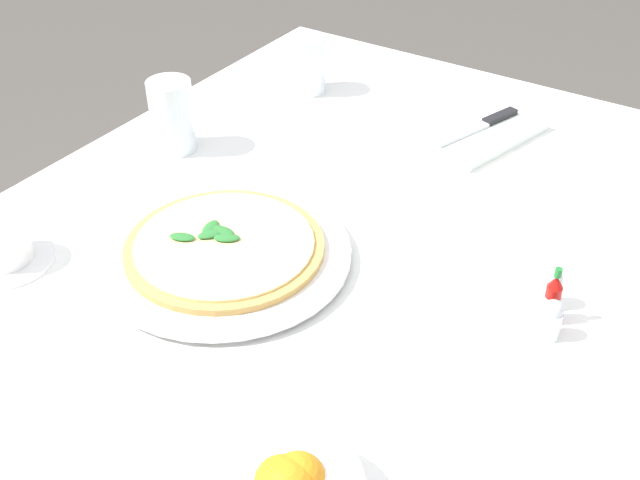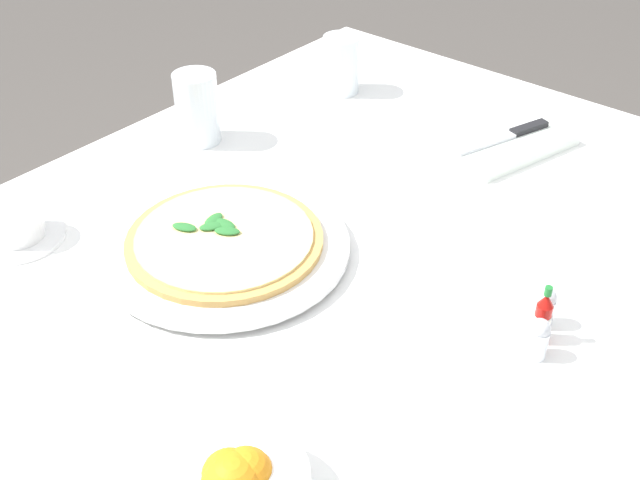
{
  "view_description": "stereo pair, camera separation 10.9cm",
  "coord_description": "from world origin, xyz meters",
  "px_view_note": "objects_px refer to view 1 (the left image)",
  "views": [
    {
      "loc": [
        0.82,
        0.38,
        1.42
      ],
      "look_at": [
        0.09,
        -0.1,
        0.77
      ],
      "focal_mm": 43.93,
      "sensor_mm": 36.0,
      "label": 1
    },
    {
      "loc": [
        0.76,
        0.47,
        1.42
      ],
      "look_at": [
        0.09,
        -0.1,
        0.77
      ],
      "focal_mm": 43.93,
      "sensor_mm": 36.0,
      "label": 2
    }
  ],
  "objects_px": {
    "pizza": "(224,246)",
    "napkin_folded": "(480,132)",
    "coffee_cup_center_back": "(2,246)",
    "water_glass_near_right": "(173,120)",
    "pepper_shaker": "(551,290)",
    "salt_shaker": "(551,321)",
    "dinner_knife": "(480,125)",
    "hot_sauce_bottle": "(552,300)",
    "water_glass_back_corner": "(307,68)",
    "pizza_plate": "(225,254)"
  },
  "relations": [
    {
      "from": "pizza",
      "to": "napkin_folded",
      "type": "relative_size",
      "value": 1.11
    },
    {
      "from": "coffee_cup_center_back",
      "to": "water_glass_near_right",
      "type": "height_order",
      "value": "water_glass_near_right"
    },
    {
      "from": "pepper_shaker",
      "to": "salt_shaker",
      "type": "bearing_deg",
      "value": 19.65
    },
    {
      "from": "salt_shaker",
      "to": "dinner_knife",
      "type": "bearing_deg",
      "value": -146.74
    },
    {
      "from": "coffee_cup_center_back",
      "to": "dinner_knife",
      "type": "bearing_deg",
      "value": 149.35
    },
    {
      "from": "hot_sauce_bottle",
      "to": "pepper_shaker",
      "type": "xyz_separation_m",
      "value": [
        -0.03,
        -0.01,
        -0.01
      ]
    },
    {
      "from": "napkin_folded",
      "to": "salt_shaker",
      "type": "height_order",
      "value": "salt_shaker"
    },
    {
      "from": "coffee_cup_center_back",
      "to": "napkin_folded",
      "type": "xyz_separation_m",
      "value": [
        -0.68,
        0.4,
        -0.02
      ]
    },
    {
      "from": "hot_sauce_bottle",
      "to": "pizza",
      "type": "bearing_deg",
      "value": -73.54
    },
    {
      "from": "hot_sauce_bottle",
      "to": "pepper_shaker",
      "type": "distance_m",
      "value": 0.03
    },
    {
      "from": "dinner_knife",
      "to": "napkin_folded",
      "type": "bearing_deg",
      "value": 180.0
    },
    {
      "from": "pizza",
      "to": "water_glass_back_corner",
      "type": "relative_size",
      "value": 2.5
    },
    {
      "from": "coffee_cup_center_back",
      "to": "water_glass_back_corner",
      "type": "relative_size",
      "value": 1.19
    },
    {
      "from": "water_glass_back_corner",
      "to": "pizza",
      "type": "bearing_deg",
      "value": 21.66
    },
    {
      "from": "water_glass_back_corner",
      "to": "napkin_folded",
      "type": "bearing_deg",
      "value": 91.55
    },
    {
      "from": "coffee_cup_center_back",
      "to": "salt_shaker",
      "type": "xyz_separation_m",
      "value": [
        -0.26,
        0.68,
        -0.0
      ]
    },
    {
      "from": "pizza_plate",
      "to": "napkin_folded",
      "type": "relative_size",
      "value": 1.41
    },
    {
      "from": "pepper_shaker",
      "to": "dinner_knife",
      "type": "bearing_deg",
      "value": -144.94
    },
    {
      "from": "pizza",
      "to": "dinner_knife",
      "type": "distance_m",
      "value": 0.54
    },
    {
      "from": "coffee_cup_center_back",
      "to": "hot_sauce_bottle",
      "type": "relative_size",
      "value": 1.57
    },
    {
      "from": "napkin_folded",
      "to": "dinner_knife",
      "type": "height_order",
      "value": "dinner_knife"
    },
    {
      "from": "water_glass_near_right",
      "to": "hot_sauce_bottle",
      "type": "height_order",
      "value": "water_glass_near_right"
    },
    {
      "from": "hot_sauce_bottle",
      "to": "water_glass_back_corner",
      "type": "bearing_deg",
      "value": -121.84
    },
    {
      "from": "water_glass_back_corner",
      "to": "salt_shaker",
      "type": "height_order",
      "value": "water_glass_back_corner"
    },
    {
      "from": "pizza",
      "to": "pepper_shaker",
      "type": "height_order",
      "value": "pepper_shaker"
    },
    {
      "from": "pizza_plate",
      "to": "pizza",
      "type": "height_order",
      "value": "pizza"
    },
    {
      "from": "salt_shaker",
      "to": "pepper_shaker",
      "type": "height_order",
      "value": "same"
    },
    {
      "from": "water_glass_near_right",
      "to": "water_glass_back_corner",
      "type": "bearing_deg",
      "value": 168.24
    },
    {
      "from": "water_glass_back_corner",
      "to": "salt_shaker",
      "type": "bearing_deg",
      "value": 56.75
    },
    {
      "from": "coffee_cup_center_back",
      "to": "pizza_plate",
      "type": "bearing_deg",
      "value": 123.51
    },
    {
      "from": "hot_sauce_bottle",
      "to": "dinner_knife",
      "type": "bearing_deg",
      "value": -145.89
    },
    {
      "from": "dinner_knife",
      "to": "water_glass_back_corner",
      "type": "bearing_deg",
      "value": -70.09
    },
    {
      "from": "napkin_folded",
      "to": "hot_sauce_bottle",
      "type": "relative_size",
      "value": 2.97
    },
    {
      "from": "napkin_folded",
      "to": "pepper_shaker",
      "type": "bearing_deg",
      "value": 49.95
    },
    {
      "from": "pizza",
      "to": "pepper_shaker",
      "type": "distance_m",
      "value": 0.43
    },
    {
      "from": "pizza",
      "to": "water_glass_back_corner",
      "type": "bearing_deg",
      "value": -158.34
    },
    {
      "from": "dinner_knife",
      "to": "hot_sauce_bottle",
      "type": "height_order",
      "value": "hot_sauce_bottle"
    },
    {
      "from": "napkin_folded",
      "to": "hot_sauce_bottle",
      "type": "xyz_separation_m",
      "value": [
        0.39,
        0.26,
        0.02
      ]
    },
    {
      "from": "pizza_plate",
      "to": "water_glass_near_right",
      "type": "height_order",
      "value": "water_glass_near_right"
    },
    {
      "from": "pizza_plate",
      "to": "napkin_folded",
      "type": "height_order",
      "value": "napkin_folded"
    },
    {
      "from": "coffee_cup_center_back",
      "to": "pepper_shaker",
      "type": "distance_m",
      "value": 0.73
    },
    {
      "from": "hot_sauce_bottle",
      "to": "coffee_cup_center_back",
      "type": "bearing_deg",
      "value": -66.54
    },
    {
      "from": "pizza",
      "to": "salt_shaker",
      "type": "relative_size",
      "value": 4.87
    },
    {
      "from": "pizza",
      "to": "dinner_knife",
      "type": "height_order",
      "value": "pizza"
    },
    {
      "from": "water_glass_near_right",
      "to": "pizza",
      "type": "bearing_deg",
      "value": 53.19
    },
    {
      "from": "coffee_cup_center_back",
      "to": "pepper_shaker",
      "type": "height_order",
      "value": "coffee_cup_center_back"
    },
    {
      "from": "pizza",
      "to": "coffee_cup_center_back",
      "type": "xyz_separation_m",
      "value": [
        0.17,
        -0.25,
        0.0
      ]
    },
    {
      "from": "coffee_cup_center_back",
      "to": "water_glass_back_corner",
      "type": "xyz_separation_m",
      "value": [
        -0.67,
        0.05,
        0.02
      ]
    },
    {
      "from": "pizza_plate",
      "to": "hot_sauce_bottle",
      "type": "distance_m",
      "value": 0.44
    },
    {
      "from": "salt_shaker",
      "to": "pizza_plate",
      "type": "bearing_deg",
      "value": -77.41
    }
  ]
}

